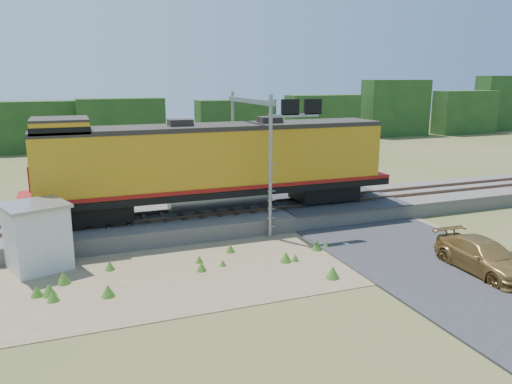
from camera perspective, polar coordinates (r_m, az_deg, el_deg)
name	(u,v)px	position (r m, az deg, el deg)	size (l,w,h in m)	color
ground	(256,266)	(20.91, -0.04, -8.41)	(140.00, 140.00, 0.00)	#475123
ballast	(215,219)	(26.18, -4.72, -3.09)	(70.00, 5.00, 0.80)	slate
rails	(215,210)	(26.06, -4.74, -2.08)	(70.00, 1.54, 0.16)	brown
dirt_shoulder	(206,267)	(20.78, -5.76, -8.58)	(26.00, 8.00, 0.03)	#8C7754
road	(387,239)	(24.68, 14.76, -5.25)	(7.00, 66.00, 0.86)	#38383A
tree_line_north	(133,120)	(56.81, -13.93, 7.98)	(130.00, 3.00, 6.50)	#1C3E16
weed_clumps	(171,276)	(20.12, -9.64, -9.49)	(15.00, 6.20, 0.56)	#3F7120
locomotive	(213,163)	(25.51, -4.94, 3.32)	(18.95, 2.89, 4.89)	black
shed	(37,236)	(22.00, -23.73, -4.63)	(2.95, 2.95, 2.74)	silver
signal_gantry	(261,127)	(25.41, 0.55, 7.40)	(2.72, 6.20, 6.86)	gray
car	(484,257)	(21.98, 24.61, -6.75)	(1.83, 4.51, 1.31)	#A57B3D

